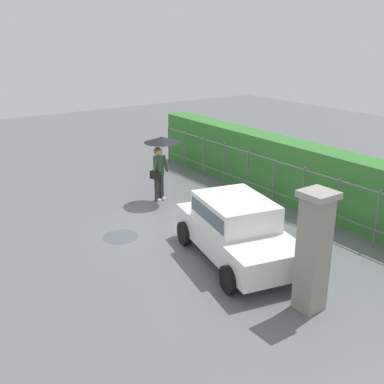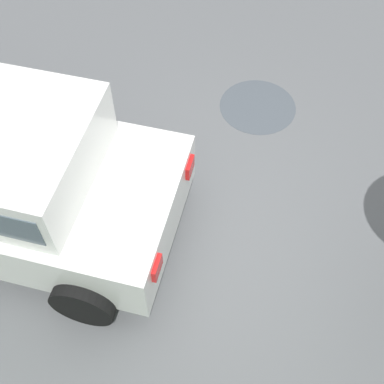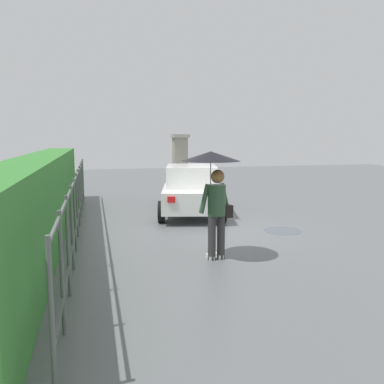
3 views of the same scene
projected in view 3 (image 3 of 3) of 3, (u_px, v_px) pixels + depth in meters
ground_plane at (212, 229)px, 10.10m from camera, size 40.00×40.00×0.00m
car at (191, 188)px, 12.01m from camera, size 3.97×2.49×1.48m
pedestrian at (213, 177)px, 7.46m from camera, size 1.12×1.12×2.06m
gate_pillar at (180, 167)px, 14.33m from camera, size 0.60×0.60×2.42m
fence_section at (77, 202)px, 9.22m from camera, size 12.02×0.05×1.50m
hedge_row at (42, 198)px, 9.03m from camera, size 12.97×0.90×1.90m
puddle_near at (283, 231)px, 9.95m from camera, size 0.95×0.95×0.00m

